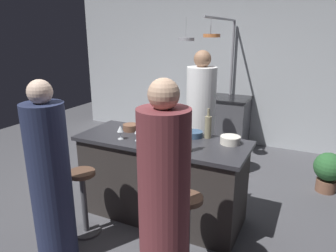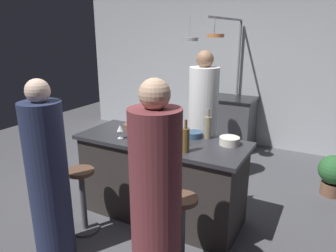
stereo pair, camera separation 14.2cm
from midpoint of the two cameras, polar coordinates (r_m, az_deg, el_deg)
ground_plane at (r=3.64m, az=-0.01°, el=-15.89°), size 9.00×9.00×0.00m
back_wall at (r=5.77m, az=13.78°, el=9.75°), size 6.40×0.16×2.60m
kitchen_island at (r=3.41m, az=-0.01°, el=-9.49°), size 1.80×0.72×0.90m
stove_range at (r=5.55m, az=12.10°, el=0.60°), size 0.80×0.64×0.89m
chef at (r=4.02m, az=7.37°, el=0.06°), size 0.37×0.37×1.76m
bar_stool_left at (r=3.29m, az=-14.08°, el=-12.59°), size 0.28×0.28×0.68m
guest_left at (r=2.87m, az=-19.70°, el=-9.29°), size 0.34×0.34×1.62m
bar_stool_right at (r=2.76m, az=4.10°, el=-18.35°), size 0.28×0.28×0.68m
guest_right at (r=2.25m, az=-0.34°, el=-14.83°), size 0.36×0.36×1.70m
overhead_pot_rack at (r=4.93m, az=10.79°, el=12.57°), size 0.57×1.55×2.17m
potted_plant at (r=4.42m, az=28.79°, el=-7.54°), size 0.36×0.36×0.52m
pepper_mill at (r=2.97m, az=3.10°, el=-2.07°), size 0.05×0.05×0.21m
wine_bottle_white at (r=3.25m, az=8.53°, el=-0.20°), size 0.07×0.07×0.32m
wine_bottle_amber at (r=2.86m, az=4.66°, el=-2.50°), size 0.07×0.07×0.31m
wine_bottle_rose at (r=3.13m, az=-2.29°, el=-0.70°), size 0.07×0.07×0.32m
wine_glass_near_right_guest at (r=3.33m, az=-0.76°, el=0.04°), size 0.07×0.07×0.15m
wine_glass_near_left_guest at (r=3.25m, az=-7.54°, el=-0.53°), size 0.07×0.07×0.15m
wine_glass_by_chef at (r=3.17m, az=-4.42°, el=-0.84°), size 0.07×0.07×0.15m
mixing_bowl_blue at (r=3.30m, az=5.94°, el=-1.56°), size 0.19×0.19×0.06m
mixing_bowl_ceramic at (r=3.14m, az=12.45°, el=-2.70°), size 0.20×0.20×0.08m
mixing_bowl_wooden at (r=3.53m, az=-5.56°, el=-0.19°), size 0.17×0.17×0.07m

